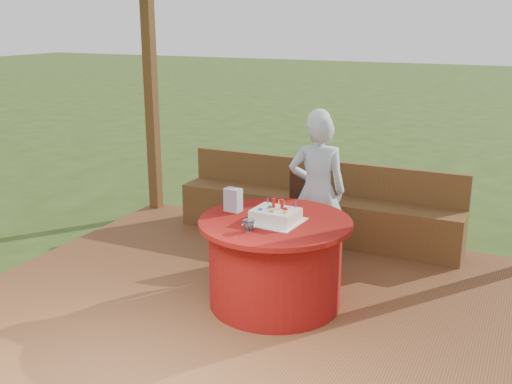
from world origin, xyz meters
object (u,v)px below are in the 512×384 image
at_px(bench, 316,213).
at_px(elderly_woman, 317,189).
at_px(gift_bag, 233,200).
at_px(birthday_cake, 276,215).
at_px(table, 275,261).
at_px(drinking_glass, 248,226).
at_px(chair, 307,213).

bearing_deg(bench, elderly_woman, -70.28).
bearing_deg(gift_bag, birthday_cake, -5.09).
bearing_deg(elderly_woman, gift_bag, -116.53).
xyz_separation_m(bench, table, (0.23, -1.59, 0.10)).
relative_size(bench, gift_bag, 15.64).
bearing_deg(drinking_glass, table, 76.82).
bearing_deg(chair, birthday_cake, -82.45).
xyz_separation_m(birthday_cake, drinking_glass, (-0.10, -0.28, -0.01)).
distance_m(table, elderly_woman, 0.98).
height_order(bench, gift_bag, gift_bag).
relative_size(table, drinking_glass, 12.81).
bearing_deg(table, chair, 96.77).
xyz_separation_m(chair, birthday_cake, (0.14, -1.09, 0.32)).
height_order(gift_bag, drinking_glass, gift_bag).
height_order(table, drinking_glass, drinking_glass).
xyz_separation_m(bench, drinking_glass, (0.15, -1.92, 0.49)).
bearing_deg(bench, gift_bag, -96.48).
relative_size(bench, table, 2.48).
xyz_separation_m(bench, gift_bag, (-0.17, -1.53, 0.54)).
bearing_deg(drinking_glass, birthday_cake, 71.13).
distance_m(bench, table, 1.61).
distance_m(chair, gift_bag, 1.09).
bearing_deg(chair, gift_bag, -105.66).
height_order(elderly_woman, birthday_cake, elderly_woman).
relative_size(table, elderly_woman, 0.82).
height_order(chair, birthday_cake, birthday_cake).
height_order(table, elderly_woman, elderly_woman).
bearing_deg(birthday_cake, drinking_glass, -108.87).
relative_size(gift_bag, drinking_glass, 2.03).
bearing_deg(elderly_woman, birthday_cake, -90.01).
height_order(table, chair, chair).
xyz_separation_m(chair, elderly_woman, (0.14, -0.14, 0.29)).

